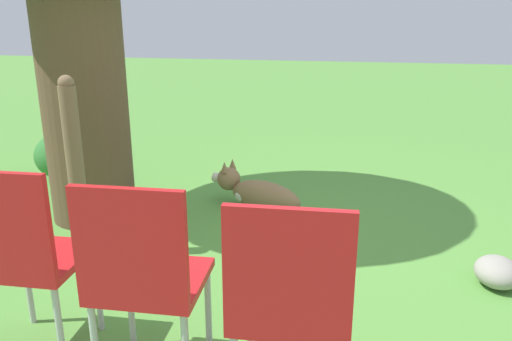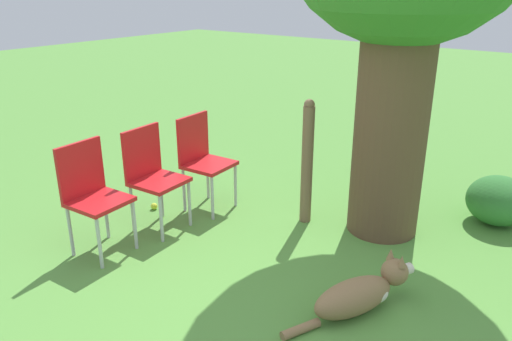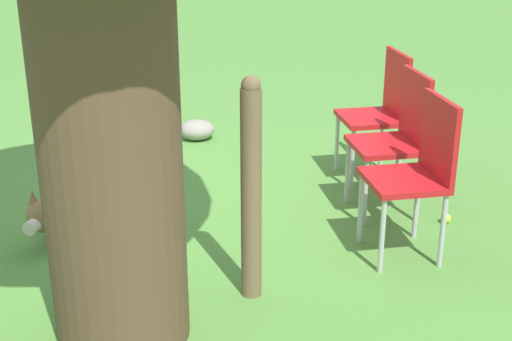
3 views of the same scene
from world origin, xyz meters
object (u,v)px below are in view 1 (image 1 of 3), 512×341
Objects in this scene: dog at (258,194)px; red_chair_0 at (290,299)px; fence_post at (76,169)px; red_chair_1 at (144,273)px; red_chair_2 at (22,251)px.

dog is 2.31m from red_chair_0.
fence_post reaches higher than dog.
red_chair_1 is 0.60m from red_chair_2.
fence_post is at bearing 38.04° from red_chair_1.
red_chair_0 is 1.00× the size of red_chair_1.
fence_post is (-1.05, 0.96, 0.47)m from dog.
red_chair_1 is (-1.07, -0.95, -0.05)m from fence_post.
red_chair_2 reaches higher than dog.
dog is 2.17m from red_chair_1.
red_chair_1 is at bearing -99.85° from red_chair_2.
dog is 1.11× the size of red_chair_2.
red_chair_1 is (0.07, 0.60, 0.00)m from red_chair_0.
dog is at bearing 11.52° from red_chair_0.
red_chair_0 is 0.60m from red_chair_1.
red_chair_0 is (-1.14, -1.55, -0.05)m from fence_post.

